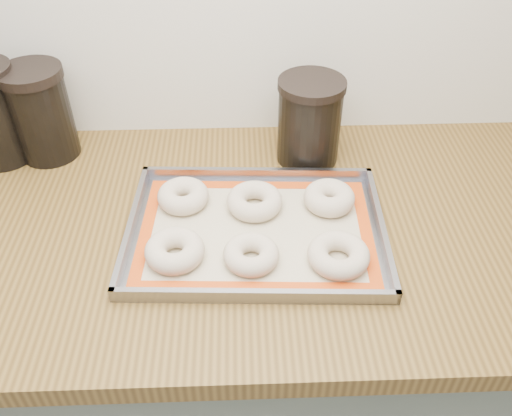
{
  "coord_description": "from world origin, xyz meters",
  "views": [
    {
      "loc": [
        0.19,
        0.92,
        1.57
      ],
      "look_at": [
        0.21,
        1.64,
        0.96
      ],
      "focal_mm": 38.0,
      "sensor_mm": 36.0,
      "label": 1
    }
  ],
  "objects_px": {
    "bagel_front_right": "(339,255)",
    "canister_mid": "(41,113)",
    "bagel_back_mid": "(255,201)",
    "baking_tray": "(256,230)",
    "bagel_back_left": "(183,196)",
    "bagel_back_right": "(329,198)",
    "bagel_front_left": "(175,251)",
    "bagel_front_mid": "(251,254)",
    "canister_right": "(309,121)"
  },
  "relations": [
    {
      "from": "bagel_front_mid",
      "to": "canister_mid",
      "type": "bearing_deg",
      "value": 140.69
    },
    {
      "from": "bagel_back_left",
      "to": "bagel_back_right",
      "type": "xyz_separation_m",
      "value": [
        0.28,
        -0.02,
        0.0
      ]
    },
    {
      "from": "bagel_back_mid",
      "to": "bagel_back_left",
      "type": "bearing_deg",
      "value": 171.69
    },
    {
      "from": "baking_tray",
      "to": "bagel_front_left",
      "type": "xyz_separation_m",
      "value": [
        -0.14,
        -0.06,
        0.02
      ]
    },
    {
      "from": "bagel_front_right",
      "to": "bagel_front_mid",
      "type": "bearing_deg",
      "value": 177.16
    },
    {
      "from": "bagel_back_right",
      "to": "canister_right",
      "type": "distance_m",
      "value": 0.18
    },
    {
      "from": "baking_tray",
      "to": "bagel_front_right",
      "type": "xyz_separation_m",
      "value": [
        0.14,
        -0.08,
        0.02
      ]
    },
    {
      "from": "canister_mid",
      "to": "canister_right",
      "type": "bearing_deg",
      "value": -3.98
    },
    {
      "from": "bagel_front_left",
      "to": "bagel_front_mid",
      "type": "height_order",
      "value": "bagel_front_left"
    },
    {
      "from": "bagel_front_mid",
      "to": "bagel_back_right",
      "type": "bearing_deg",
      "value": 43.0
    },
    {
      "from": "baking_tray",
      "to": "canister_right",
      "type": "height_order",
      "value": "canister_right"
    },
    {
      "from": "canister_right",
      "to": "baking_tray",
      "type": "bearing_deg",
      "value": -116.83
    },
    {
      "from": "bagel_back_mid",
      "to": "baking_tray",
      "type": "bearing_deg",
      "value": -89.65
    },
    {
      "from": "bagel_back_mid",
      "to": "canister_right",
      "type": "xyz_separation_m",
      "value": [
        0.12,
        0.17,
        0.07
      ]
    },
    {
      "from": "bagel_front_left",
      "to": "bagel_front_right",
      "type": "height_order",
      "value": "bagel_front_left"
    },
    {
      "from": "bagel_front_mid",
      "to": "baking_tray",
      "type": "bearing_deg",
      "value": 81.72
    },
    {
      "from": "bagel_back_mid",
      "to": "canister_mid",
      "type": "distance_m",
      "value": 0.49
    },
    {
      "from": "bagel_back_left",
      "to": "bagel_back_right",
      "type": "bearing_deg",
      "value": -3.51
    },
    {
      "from": "bagel_front_right",
      "to": "bagel_back_right",
      "type": "xyz_separation_m",
      "value": [
        0.0,
        0.15,
        0.0
      ]
    },
    {
      "from": "bagel_front_right",
      "to": "baking_tray",
      "type": "bearing_deg",
      "value": 148.76
    },
    {
      "from": "baking_tray",
      "to": "bagel_back_left",
      "type": "distance_m",
      "value": 0.16
    },
    {
      "from": "bagel_front_mid",
      "to": "bagel_back_mid",
      "type": "relative_size",
      "value": 0.91
    },
    {
      "from": "bagel_front_mid",
      "to": "canister_mid",
      "type": "height_order",
      "value": "canister_mid"
    },
    {
      "from": "bagel_front_left",
      "to": "bagel_back_mid",
      "type": "height_order",
      "value": "bagel_front_left"
    },
    {
      "from": "bagel_back_left",
      "to": "bagel_back_mid",
      "type": "xyz_separation_m",
      "value": [
        0.14,
        -0.02,
        -0.0
      ]
    },
    {
      "from": "bagel_front_left",
      "to": "canister_right",
      "type": "distance_m",
      "value": 0.4
    },
    {
      "from": "bagel_back_right",
      "to": "canister_right",
      "type": "xyz_separation_m",
      "value": [
        -0.02,
        0.17,
        0.07
      ]
    },
    {
      "from": "bagel_back_right",
      "to": "canister_mid",
      "type": "xyz_separation_m",
      "value": [
        -0.57,
        0.2,
        0.08
      ]
    },
    {
      "from": "bagel_front_left",
      "to": "canister_right",
      "type": "height_order",
      "value": "canister_right"
    },
    {
      "from": "canister_right",
      "to": "canister_mid",
      "type": "bearing_deg",
      "value": 176.02
    },
    {
      "from": "baking_tray",
      "to": "bagel_back_right",
      "type": "height_order",
      "value": "bagel_back_right"
    },
    {
      "from": "bagel_front_mid",
      "to": "bagel_back_right",
      "type": "xyz_separation_m",
      "value": [
        0.15,
        0.14,
        0.0
      ]
    },
    {
      "from": "bagel_front_right",
      "to": "bagel_back_mid",
      "type": "relative_size",
      "value": 1.0
    },
    {
      "from": "baking_tray",
      "to": "bagel_back_left",
      "type": "relative_size",
      "value": 4.86
    },
    {
      "from": "bagel_front_right",
      "to": "canister_mid",
      "type": "relative_size",
      "value": 0.53
    },
    {
      "from": "bagel_front_left",
      "to": "bagel_front_mid",
      "type": "xyz_separation_m",
      "value": [
        0.13,
        -0.01,
        -0.0
      ]
    },
    {
      "from": "baking_tray",
      "to": "canister_mid",
      "type": "bearing_deg",
      "value": 148.02
    },
    {
      "from": "bagel_front_left",
      "to": "bagel_back_right",
      "type": "bearing_deg",
      "value": 24.69
    },
    {
      "from": "bagel_front_right",
      "to": "bagel_back_left",
      "type": "distance_m",
      "value": 0.32
    },
    {
      "from": "bagel_front_left",
      "to": "bagel_front_right",
      "type": "distance_m",
      "value": 0.28
    },
    {
      "from": "baking_tray",
      "to": "bagel_front_mid",
      "type": "bearing_deg",
      "value": -98.28
    },
    {
      "from": "baking_tray",
      "to": "bagel_front_mid",
      "type": "distance_m",
      "value": 0.08
    },
    {
      "from": "bagel_front_right",
      "to": "canister_right",
      "type": "distance_m",
      "value": 0.32
    },
    {
      "from": "bagel_back_left",
      "to": "bagel_front_mid",
      "type": "bearing_deg",
      "value": -51.83
    },
    {
      "from": "bagel_back_right",
      "to": "bagel_back_left",
      "type": "bearing_deg",
      "value": 176.49
    },
    {
      "from": "bagel_front_mid",
      "to": "canister_right",
      "type": "xyz_separation_m",
      "value": [
        0.13,
        0.31,
        0.07
      ]
    },
    {
      "from": "canister_mid",
      "to": "canister_right",
      "type": "relative_size",
      "value": 1.09
    },
    {
      "from": "bagel_back_right",
      "to": "canister_mid",
      "type": "bearing_deg",
      "value": 160.42
    },
    {
      "from": "baking_tray",
      "to": "bagel_front_mid",
      "type": "relative_size",
      "value": 4.99
    },
    {
      "from": "bagel_back_mid",
      "to": "canister_right",
      "type": "relative_size",
      "value": 0.58
    }
  ]
}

